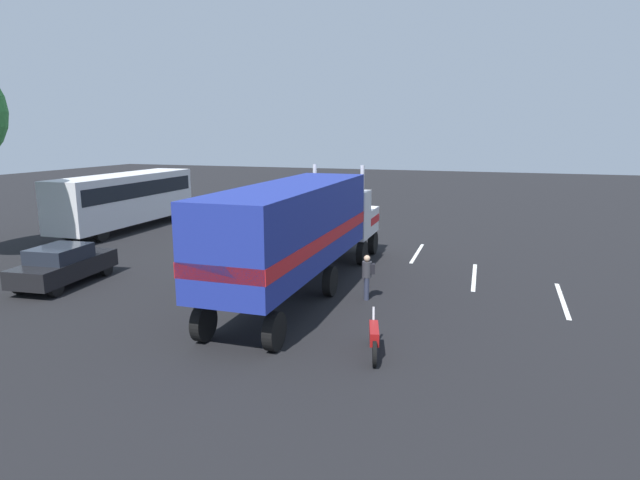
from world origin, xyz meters
TOP-DOWN VIEW (x-y plane):
  - ground_plane at (0.00, 0.00)m, footprint 120.00×120.00m
  - lane_stripe_near at (1.21, -3.50)m, footprint 4.40×0.25m
  - lane_stripe_mid at (-2.45, -6.42)m, footprint 4.40×0.30m
  - lane_stripe_far at (-4.67, -9.58)m, footprint 4.40×0.16m
  - semi_truck at (-6.73, -0.41)m, footprint 14.21×3.11m
  - person_bystander at (-6.82, -2.91)m, footprint 0.38×0.48m
  - parked_bus at (2.12, 14.56)m, footprint 11.06×2.84m
  - parked_car at (-8.83, 8.86)m, footprint 4.56×2.23m
  - motorcycle at (-11.49, -4.25)m, footprint 2.07×0.63m

SIDE VIEW (x-z plane):
  - ground_plane at x=0.00m, z-range 0.00..0.00m
  - lane_stripe_near at x=1.21m, z-range 0.00..0.01m
  - lane_stripe_mid at x=-2.45m, z-range 0.00..0.01m
  - lane_stripe_far at x=-4.67m, z-range 0.00..0.01m
  - motorcycle at x=-11.49m, z-range -0.08..1.04m
  - parked_car at x=-8.83m, z-range 0.02..1.59m
  - person_bystander at x=-6.82m, z-range 0.08..1.71m
  - parked_bus at x=2.12m, z-range 0.37..3.77m
  - semi_truck at x=-6.73m, z-range 0.27..4.77m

